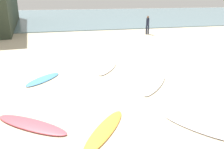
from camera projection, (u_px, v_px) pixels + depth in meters
ground_plane at (92, 126)px, 6.28m from camera, size 120.00×120.00×0.00m
ocean_water at (55, 16)px, 41.13m from camera, size 120.00×40.00×0.08m
surfboard_0 at (155, 85)px, 9.11m from camera, size 2.00×2.23×0.06m
surfboard_1 at (43, 79)px, 9.72m from camera, size 1.69×1.83×0.07m
surfboard_2 at (105, 130)px, 6.03m from camera, size 1.73×2.09×0.06m
surfboard_3 at (31, 125)px, 6.26m from camera, size 2.16×1.89×0.08m
surfboard_4 at (199, 127)px, 6.16m from camera, size 1.59×2.00×0.07m
surfboard_5 at (108, 69)px, 11.13m from camera, size 1.56×2.09×0.07m
beachgoer_mid at (148, 24)px, 21.17m from camera, size 0.34×0.31×1.69m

